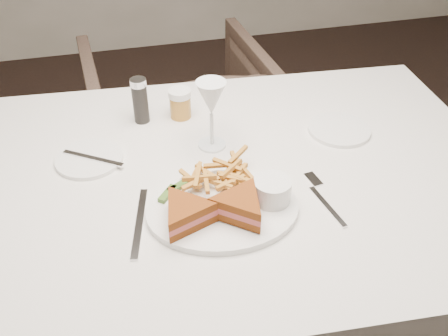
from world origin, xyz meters
TOP-DOWN VIEW (x-y plane):
  - table at (-0.11, 0.04)m, footprint 1.42×1.00m
  - chair_far at (-0.07, 0.91)m, footprint 0.74×0.70m
  - table_setting at (-0.13, 0.00)m, footprint 0.79×0.63m

SIDE VIEW (x-z plane):
  - chair_far at x=-0.07m, z-range 0.00..0.72m
  - table at x=-0.11m, z-range 0.00..0.75m
  - table_setting at x=-0.13m, z-range 0.70..0.88m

